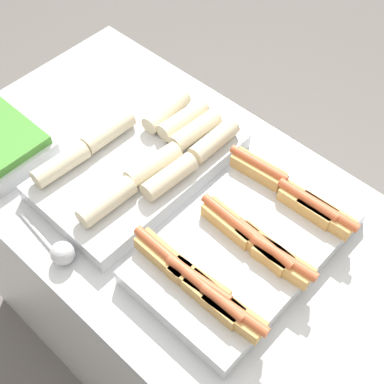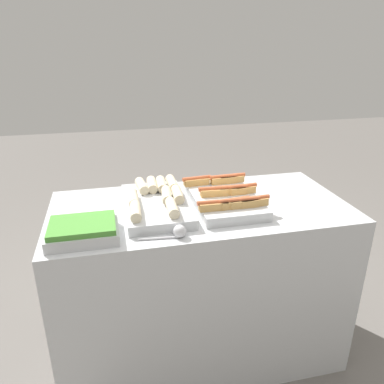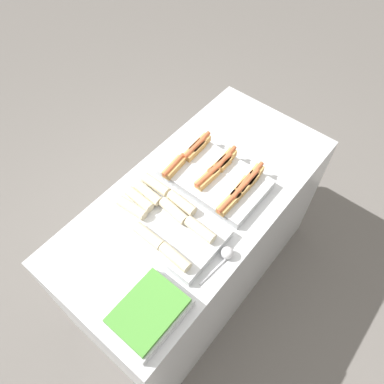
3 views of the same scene
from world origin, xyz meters
name	(u,v)px [view 3 (image 3 of 3)]	position (x,y,z in m)	size (l,w,h in m)	color
ground_plane	(196,273)	(0.00, 0.00, 0.00)	(12.00, 12.00, 0.00)	slate
counter	(197,241)	(0.00, 0.00, 0.47)	(1.52, 0.73, 0.93)	silver
tray_hotdogs	(215,175)	(0.13, 0.00, 0.97)	(0.36, 0.52, 0.10)	silver
tray_wraps	(165,221)	(-0.23, 0.01, 0.97)	(0.31, 0.53, 0.10)	silver
tray_side_front	(149,313)	(-0.57, -0.22, 0.97)	(0.30, 0.23, 0.07)	silver
serving_spoon_near	(226,254)	(-0.18, -0.30, 0.96)	(0.21, 0.06, 0.06)	silver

